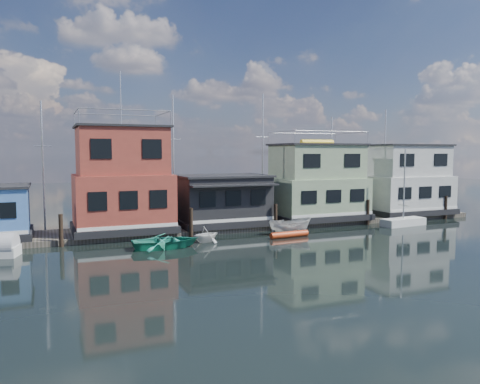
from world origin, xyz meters
name	(u,v)px	position (x,y,z in m)	size (l,w,h in m)	color
ground	(301,259)	(0.00, 0.00, 0.00)	(160.00, 160.00, 0.00)	black
dock	(228,226)	(0.00, 12.00, 0.20)	(48.00, 5.00, 0.40)	#595147
houseboat_red	(122,182)	(-8.50, 12.00, 4.10)	(7.40, 5.90, 11.86)	black
houseboat_dark	(222,200)	(-0.50, 11.98, 2.42)	(7.40, 6.10, 4.06)	black
houseboat_green	(316,183)	(8.50, 12.00, 3.55)	(8.40, 5.90, 7.03)	black
houseboat_white	(405,181)	(18.50, 12.00, 3.54)	(8.40, 5.90, 6.66)	black
pilings	(237,220)	(-0.33, 9.20, 1.10)	(42.28, 0.28, 2.20)	#2D2116
background_masts	(251,160)	(4.76, 18.00, 5.55)	(36.40, 0.16, 12.00)	silver
day_sailer	(403,221)	(14.46, 7.54, 0.40)	(4.27, 1.80, 6.54)	silver
dinghy_teal	(166,241)	(-6.65, 6.12, 0.45)	(3.14, 4.39, 0.91)	teal
red_kayak	(289,234)	(2.73, 6.40, 0.23)	(0.46, 0.46, 3.14)	red
dinghy_white	(206,234)	(-3.58, 7.02, 0.57)	(1.88, 2.18, 1.15)	silver
motorboat	(290,226)	(3.40, 7.53, 0.64)	(1.25, 3.32, 1.28)	silver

